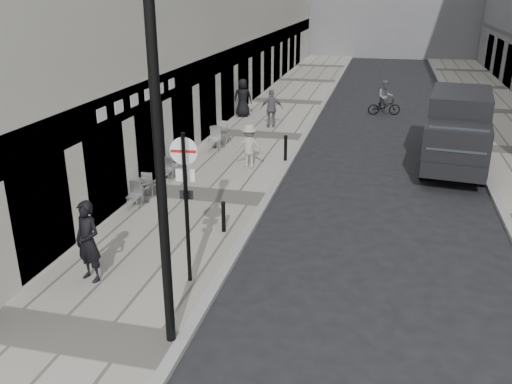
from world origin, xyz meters
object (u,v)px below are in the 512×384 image
Objects in this scene: sign_post at (186,189)px; lamppost at (158,143)px; panel_van at (458,127)px; cyclist at (384,102)px; walking_man at (88,242)px.

lamppost reaches higher than sign_post.
sign_post is 2.71m from lamppost.
panel_van is at bearing 63.74° from lamppost.
sign_post reaches higher than cyclist.
lamppost reaches higher than panel_van.
sign_post is 0.58× the size of panel_van.
walking_man is at bearing -121.93° from panel_van.
sign_post is at bearing -112.89° from cyclist.
lamppost reaches higher than walking_man.
walking_man is 2.54m from sign_post.
lamppost is at bearing -86.19° from sign_post.
panel_van is 3.30× the size of cyclist.
panel_van is at bearing 71.21° from walking_man.
sign_post is at bearing -115.47° from panel_van.
panel_van is at bearing -82.94° from cyclist.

